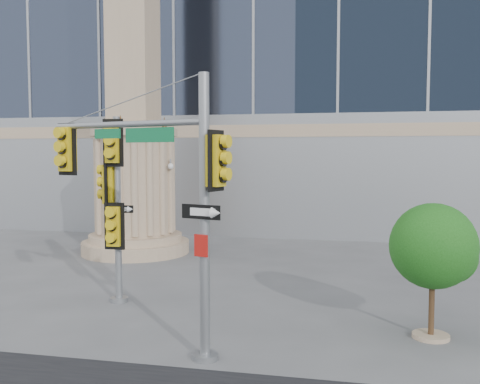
# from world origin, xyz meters

# --- Properties ---
(ground) EXTENTS (120.00, 120.00, 0.00)m
(ground) POSITION_xyz_m (0.00, 0.00, 0.00)
(ground) COLOR #545456
(ground) RESTS_ON ground
(monument) EXTENTS (4.40, 4.40, 16.60)m
(monument) POSITION_xyz_m (-6.00, 9.00, 5.52)
(monument) COLOR tan
(monument) RESTS_ON ground
(main_signal_pole) EXTENTS (4.27, 1.60, 5.65)m
(main_signal_pole) POSITION_xyz_m (-1.01, -1.21, 3.50)
(main_signal_pole) COLOR slate
(main_signal_pole) RESTS_ON ground
(secondary_signal_pole) EXTENTS (0.87, 0.65, 5.10)m
(secondary_signal_pole) POSITION_xyz_m (-3.55, 1.89, 3.00)
(secondary_signal_pole) COLOR slate
(secondary_signal_pole) RESTS_ON ground
(street_tree) EXTENTS (1.94, 1.89, 3.02)m
(street_tree) POSITION_xyz_m (4.58, 0.76, 1.99)
(street_tree) COLOR tan
(street_tree) RESTS_ON ground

